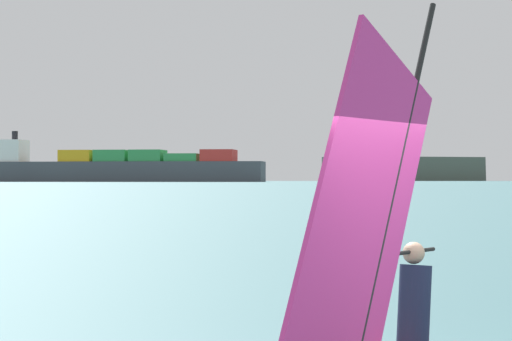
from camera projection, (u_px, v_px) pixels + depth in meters
The scene contains 2 objects.
windsurfer at pixel (395, 282), 9.94m from camera, with size 3.08×3.09×3.97m.
cargo_ship at pixel (120, 168), 693.93m from camera, with size 191.64×82.89×34.42m.
Camera 1 is at (-3.35, -8.94, 1.95)m, focal length 72.90 mm.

